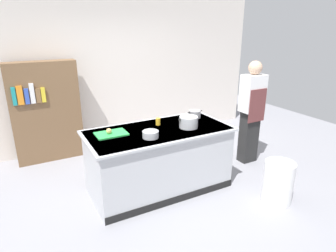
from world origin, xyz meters
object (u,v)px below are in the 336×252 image
Objects in this scene: onion at (109,131)px; sauce_pan at (195,114)px; trash_bin at (278,182)px; bookshelf at (46,112)px; mixing_bowl at (151,134)px; juice_cup at (158,122)px; stock_pot at (189,122)px; person_chef at (251,110)px.

sauce_pan reaches higher than onion.
bookshelf is (-2.45, 2.85, 0.57)m from trash_bin.
onion is at bearing 142.22° from mixing_bowl.
bookshelf is at bearing 129.00° from juice_cup.
juice_cup is (-0.32, 0.30, -0.03)m from stock_pot.
trash_bin is (1.88, -1.17, -0.67)m from onion.
stock_pot is 2.51m from bookshelf.
mixing_bowl is at bearing -127.41° from juice_cup.
sauce_pan is at bearing 4.12° from onion.
person_chef is at bearing 65.05° from trash_bin.
onion is 2.41m from person_chef.
stock_pot is at bearing -134.20° from sauce_pan.
stock_pot reaches higher than onion.
stock_pot is 0.19× the size of person_chef.
trash_bin is (0.49, -1.27, -0.67)m from sauce_pan.
stock_pot is 0.19× the size of bookshelf.
stock_pot is 1.32× the size of sauce_pan.
trash_bin is 1.39m from person_chef.
mixing_bowl is (-0.95, -0.44, -0.01)m from sauce_pan.
onion is 0.13× the size of trash_bin.
mixing_bowl is 1.80m from trash_bin.
trash_bin is at bearing -48.78° from stock_pot.
trash_bin is at bearing -68.75° from sauce_pan.
stock_pot is at bearing 9.07° from mixing_bowl.
stock_pot is 0.44m from juice_cup.
person_chef is 3.44m from bookshelf.
bookshelf is (-0.57, 1.68, -0.10)m from onion.
stock_pot reaches higher than mixing_bowl.
bookshelf reaches higher than juice_cup.
onion reaches higher than trash_bin.
trash_bin is at bearing -47.18° from juice_cup.
sauce_pan is at bearing 111.25° from trash_bin.
juice_cup is at bearing 4.82° from onion.
mixing_bowl is (0.43, -0.34, -0.01)m from onion.
stock_pot is at bearing 113.91° from person_chef.
mixing_bowl is (-0.63, -0.10, -0.03)m from stock_pot.
bookshelf reaches higher than mixing_bowl.
sauce_pan is 1.52m from trash_bin.
juice_cup is at bearing 102.18° from person_chef.
bookshelf is (-1.63, 1.91, -0.13)m from stock_pot.
stock_pot is at bearing -12.51° from onion.
onion is 0.29× the size of sauce_pan.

